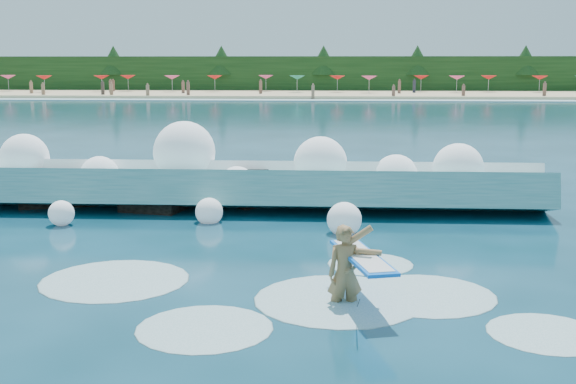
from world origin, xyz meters
TOP-DOWN VIEW (x-y plane):
  - ground at (0.00, 0.00)m, footprint 200.00×200.00m
  - beach at (0.00, 78.00)m, footprint 140.00×20.00m
  - wet_band at (0.00, 67.00)m, footprint 140.00×5.00m
  - treeline at (0.00, 88.00)m, footprint 140.00×4.00m
  - breaking_wave at (-1.12, 6.29)m, footprint 18.90×2.90m
  - rock_cluster at (-2.82, 6.47)m, footprint 8.14×3.14m
  - surfer_with_board at (2.78, -2.07)m, footprint 1.16×2.87m
  - wave_spray at (-0.56, 6.23)m, footprint 15.49×4.82m
  - surf_foam at (1.81, -1.64)m, footprint 9.63×5.72m
  - beach_umbrellas at (0.01, 80.49)m, footprint 113.08×6.93m
  - beachgoers at (-5.41, 74.59)m, footprint 104.69×13.87m

SIDE VIEW (x-z plane):
  - ground at x=0.00m, z-range 0.00..0.00m
  - surf_foam at x=1.81m, z-range -0.07..0.07m
  - wet_band at x=0.00m, z-range 0.00..0.08m
  - beach at x=0.00m, z-range 0.00..0.40m
  - rock_cluster at x=-2.82m, z-range -0.23..1.03m
  - breaking_wave at x=-1.12m, z-range -0.25..1.38m
  - surfer_with_board at x=2.78m, z-range -0.22..1.44m
  - beachgoers at x=-5.41m, z-range 0.11..2.05m
  - wave_spray at x=-0.56m, z-range -0.09..2.39m
  - beach_umbrellas at x=0.01m, z-range 2.00..2.50m
  - treeline at x=0.00m, z-range 0.00..5.00m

